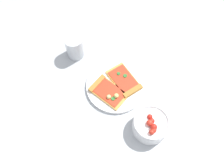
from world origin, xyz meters
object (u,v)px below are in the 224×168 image
pizza_slice_far (107,91)px  salad_bowl (151,125)px  plate (116,86)px  pizza_slice_near (125,82)px  soda_glass (75,47)px

pizza_slice_far → salad_bowl: 0.22m
plate → salad_bowl: (-0.21, 0.04, 0.03)m
pizza_slice_near → soda_glass: soda_glass is taller
salad_bowl → pizza_slice_near: bearing=-22.4°
plate → soda_glass: 0.24m
pizza_slice_far → soda_glass: 0.24m
plate → salad_bowl: salad_bowl is taller
pizza_slice_near → pizza_slice_far: size_ratio=1.09×
salad_bowl → pizza_slice_far: bearing=0.5°
pizza_slice_far → soda_glass: (0.24, -0.05, 0.03)m
pizza_slice_far → soda_glass: size_ratio=1.44×
pizza_slice_near → soda_glass: size_ratio=1.56×
plate → soda_glass: size_ratio=2.35×
pizza_slice_near → pizza_slice_far: (0.02, 0.08, 0.00)m
salad_bowl → soda_glass: soda_glass is taller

